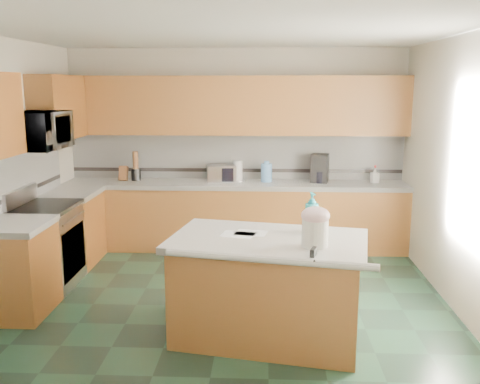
{
  "coord_description": "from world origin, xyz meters",
  "views": [
    {
      "loc": [
        0.41,
        -5.08,
        2.22
      ],
      "look_at": [
        0.15,
        0.35,
        1.12
      ],
      "focal_mm": 40.0,
      "sensor_mm": 36.0,
      "label": 1
    }
  ],
  "objects_px": {
    "coffee_maker": "(320,168)",
    "treat_jar": "(315,233)",
    "island_base": "(268,291)",
    "toaster_oven": "(221,173)",
    "island_top": "(268,241)",
    "soap_bottle_island": "(312,213)",
    "knife_block": "(123,173)"
  },
  "relations": [
    {
      "from": "island_base",
      "to": "toaster_oven",
      "type": "distance_m",
      "value": 2.83
    },
    {
      "from": "island_base",
      "to": "treat_jar",
      "type": "distance_m",
      "value": 0.75
    },
    {
      "from": "island_top",
      "to": "knife_block",
      "type": "height_order",
      "value": "knife_block"
    },
    {
      "from": "soap_bottle_island",
      "to": "coffee_maker",
      "type": "relative_size",
      "value": 0.95
    },
    {
      "from": "island_top",
      "to": "soap_bottle_island",
      "type": "height_order",
      "value": "soap_bottle_island"
    },
    {
      "from": "island_base",
      "to": "knife_block",
      "type": "bearing_deg",
      "value": 136.86
    },
    {
      "from": "island_base",
      "to": "knife_block",
      "type": "height_order",
      "value": "knife_block"
    },
    {
      "from": "island_top",
      "to": "soap_bottle_island",
      "type": "distance_m",
      "value": 0.48
    },
    {
      "from": "coffee_maker",
      "to": "treat_jar",
      "type": "bearing_deg",
      "value": -83.75
    },
    {
      "from": "island_base",
      "to": "island_top",
      "type": "distance_m",
      "value": 0.46
    },
    {
      "from": "island_base",
      "to": "coffee_maker",
      "type": "bearing_deg",
      "value": 86.13
    },
    {
      "from": "knife_block",
      "to": "island_base",
      "type": "bearing_deg",
      "value": -51.91
    },
    {
      "from": "island_base",
      "to": "toaster_oven",
      "type": "height_order",
      "value": "toaster_oven"
    },
    {
      "from": "island_top",
      "to": "toaster_oven",
      "type": "relative_size",
      "value": 4.34
    },
    {
      "from": "island_top",
      "to": "coffee_maker",
      "type": "bearing_deg",
      "value": 86.13
    },
    {
      "from": "soap_bottle_island",
      "to": "toaster_oven",
      "type": "distance_m",
      "value": 2.69
    },
    {
      "from": "treat_jar",
      "to": "island_top",
      "type": "bearing_deg",
      "value": 129.24
    },
    {
      "from": "knife_block",
      "to": "toaster_oven",
      "type": "height_order",
      "value": "toaster_oven"
    },
    {
      "from": "island_top",
      "to": "toaster_oven",
      "type": "bearing_deg",
      "value": 113.73
    },
    {
      "from": "island_top",
      "to": "toaster_oven",
      "type": "distance_m",
      "value": 2.77
    },
    {
      "from": "island_base",
      "to": "toaster_oven",
      "type": "relative_size",
      "value": 4.08
    },
    {
      "from": "island_top",
      "to": "treat_jar",
      "type": "distance_m",
      "value": 0.46
    },
    {
      "from": "island_top",
      "to": "coffee_maker",
      "type": "distance_m",
      "value": 2.82
    },
    {
      "from": "island_base",
      "to": "toaster_oven",
      "type": "bearing_deg",
      "value": 113.73
    },
    {
      "from": "treat_jar",
      "to": "toaster_oven",
      "type": "xyz_separation_m",
      "value": [
        -1.0,
        2.92,
        -0.0
      ]
    },
    {
      "from": "island_base",
      "to": "coffee_maker",
      "type": "relative_size",
      "value": 4.13
    },
    {
      "from": "island_top",
      "to": "soap_bottle_island",
      "type": "bearing_deg",
      "value": 37.78
    },
    {
      "from": "soap_bottle_island",
      "to": "toaster_oven",
      "type": "bearing_deg",
      "value": 96.11
    },
    {
      "from": "toaster_oven",
      "to": "coffee_maker",
      "type": "height_order",
      "value": "coffee_maker"
    },
    {
      "from": "island_base",
      "to": "knife_block",
      "type": "relative_size",
      "value": 7.83
    },
    {
      "from": "island_top",
      "to": "coffee_maker",
      "type": "height_order",
      "value": "coffee_maker"
    },
    {
      "from": "island_base",
      "to": "island_top",
      "type": "height_order",
      "value": "island_top"
    }
  ]
}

